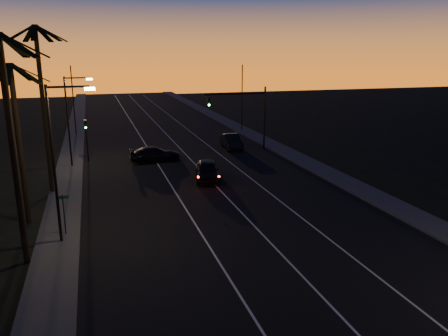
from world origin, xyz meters
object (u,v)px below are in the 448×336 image
object	(u,v)px
signal_mast	(245,108)
right_car	(231,141)
lead_car	(207,170)
cross_car	(155,154)

from	to	relation	value
signal_mast	right_car	xyz separation A→B (m)	(-1.01, 1.51, -3.96)
signal_mast	right_car	bearing A→B (deg)	123.94
lead_car	cross_car	world-z (taller)	lead_car
signal_mast	right_car	size ratio (longest dim) A/B	1.41
signal_mast	cross_car	world-z (taller)	signal_mast
right_car	cross_car	xyz separation A→B (m)	(-9.16, -3.60, -0.07)
lead_car	cross_car	bearing A→B (deg)	112.94
signal_mast	cross_car	bearing A→B (deg)	-168.36
cross_car	right_car	bearing A→B (deg)	21.47
lead_car	cross_car	distance (m)	8.52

